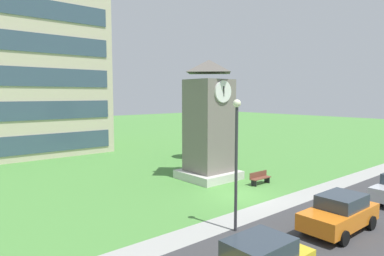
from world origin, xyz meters
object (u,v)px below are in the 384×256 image
(street_lamp, at_px, (236,151))
(clock_tower, at_px, (209,127))
(tree_by_building, at_px, (197,126))
(parked_car_orange, at_px, (340,213))
(park_bench, at_px, (260,178))

(street_lamp, bearing_deg, clock_tower, 54.22)
(street_lamp, height_order, tree_by_building, street_lamp)
(clock_tower, relative_size, street_lamp, 1.45)
(clock_tower, distance_m, parked_car_orange, 11.82)
(park_bench, xyz_separation_m, parked_car_orange, (-3.78, -7.64, 0.40))
(park_bench, height_order, tree_by_building, tree_by_building)
(tree_by_building, bearing_deg, park_bench, -106.54)
(park_bench, distance_m, tree_by_building, 11.14)
(street_lamp, height_order, parked_car_orange, street_lamp)
(clock_tower, bearing_deg, parked_car_orange, -100.83)
(park_bench, bearing_deg, street_lamp, -148.71)
(clock_tower, distance_m, tree_by_building, 8.26)
(park_bench, relative_size, tree_by_building, 0.39)
(street_lamp, bearing_deg, tree_by_building, 54.67)
(clock_tower, xyz_separation_m, park_bench, (1.63, -3.57, -3.44))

